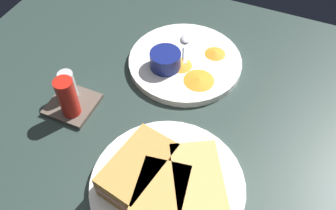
{
  "coord_description": "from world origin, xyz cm",
  "views": [
    {
      "loc": [
        -26.32,
        -13.06,
        55.5
      ],
      "look_at": [
        13.03,
        4.03,
        3.0
      ],
      "focal_mm": 38.05,
      "sensor_mm": 36.0,
      "label": 1
    }
  ],
  "objects": [
    {
      "name": "plate_sandwich_main",
      "position": [
        -1.41,
        -2.14,
        0.8
      ],
      "size": [
        25.97,
        25.97,
        1.6
      ],
      "primitive_type": "cylinder",
      "color": "white",
      "rests_on": "ground_plane"
    },
    {
      "name": "plate_chips_companion",
      "position": [
        27.47,
        6.19,
        0.8
      ],
      "size": [
        24.79,
        24.79,
        1.6
      ],
      "primitive_type": "cylinder",
      "color": "white",
      "rests_on": "ground_plane"
    },
    {
      "name": "condiment_caddy",
      "position": [
        6.98,
        22.15,
        3.41
      ],
      "size": [
        9.0,
        9.0,
        9.5
      ],
      "color": "brown",
      "rests_on": "ground_plane"
    },
    {
      "name": "spoon_by_dark_ramekin",
      "position": [
        -1.4,
        -2.4,
        1.96
      ],
      "size": [
        2.3,
        9.89,
        0.8
      ],
      "color": "silver",
      "rests_on": "plate_sandwich_main"
    },
    {
      "name": "ramekin_light_gravy",
      "position": [
        23.75,
        9.29,
        3.6
      ],
      "size": [
        6.59,
        6.59,
        3.71
      ],
      "color": "navy",
      "rests_on": "plate_chips_companion"
    },
    {
      "name": "plantain_chip_scatter",
      "position": [
        25.59,
        2.47,
        1.9
      ],
      "size": [
        15.54,
        11.42,
        0.6
      ],
      "color": "orange",
      "rests_on": "plate_chips_companion"
    },
    {
      "name": "sandwich_half_far",
      "position": [
        -6.3,
        -2.76,
        4.0
      ],
      "size": [
        14.21,
        9.6,
        4.8
      ],
      "color": "tan",
      "rests_on": "plate_sandwich_main"
    },
    {
      "name": "ramekin_dark_sauce",
      "position": [
        -1.59,
        -7.98,
        3.35
      ],
      "size": [
        7.05,
        7.05,
        3.24
      ],
      "color": "navy",
      "rests_on": "plate_sandwich_main"
    },
    {
      "name": "ground_plane",
      "position": [
        0.0,
        0.0,
        -1.5
      ],
      "size": [
        110.0,
        110.0,
        3.0
      ],
      "primitive_type": "cube",
      "color": "#283833"
    },
    {
      "name": "spoon_by_gravy_ramekin",
      "position": [
        32.3,
        7.99,
        1.96
      ],
      "size": [
        9.75,
        4.85,
        0.8
      ],
      "color": "silver",
      "rests_on": "plate_chips_companion"
    },
    {
      "name": "sandwich_half_extra",
      "position": [
        -0.79,
        -7.04,
        4.0
      ],
      "size": [
        15.06,
        12.99,
        4.8
      ],
      "color": "tan",
      "rests_on": "plate_sandwich_main"
    },
    {
      "name": "sandwich_half_near",
      "position": [
        -2.03,
        2.75,
        4.0
      ],
      "size": [
        14.33,
        9.9,
        4.8
      ],
      "color": "#C68C42",
      "rests_on": "plate_sandwich_main"
    }
  ]
}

